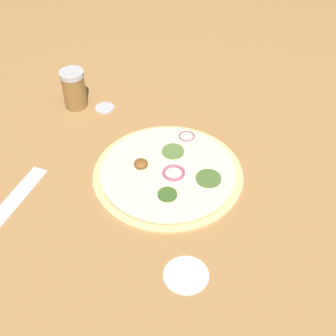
# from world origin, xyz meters

# --- Properties ---
(ground_plane) EXTENTS (3.00, 3.00, 0.00)m
(ground_plane) POSITION_xyz_m (0.00, 0.00, 0.00)
(ground_plane) COLOR #9E703F
(pizza) EXTENTS (0.29, 0.29, 0.03)m
(pizza) POSITION_xyz_m (-0.00, -0.00, 0.01)
(pizza) COLOR #D6B77A
(pizza) RESTS_ON ground_plane
(spice_jar) EXTENTS (0.05, 0.05, 0.09)m
(spice_jar) POSITION_xyz_m (0.31, -0.03, 0.05)
(spice_jar) COLOR olive
(spice_jar) RESTS_ON ground_plane
(loose_cap) EXTENTS (0.04, 0.04, 0.01)m
(loose_cap) POSITION_xyz_m (0.25, -0.06, 0.00)
(loose_cap) COLOR #B2B2B7
(loose_cap) RESTS_ON ground_plane
(flour_patch) EXTENTS (0.07, 0.07, 0.00)m
(flour_patch) POSITION_xyz_m (-0.17, 0.15, 0.00)
(flour_patch) COLOR white
(flour_patch) RESTS_ON ground_plane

